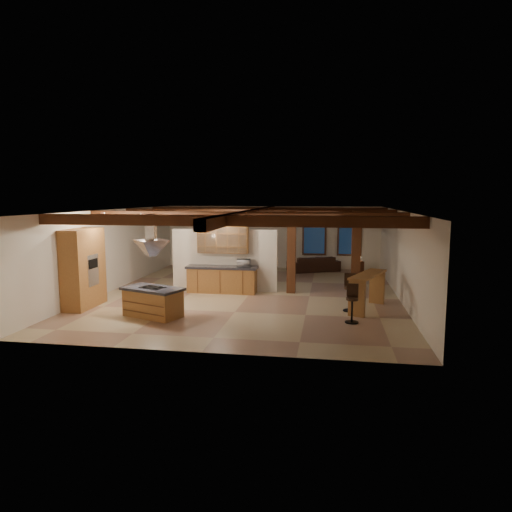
{
  "coord_description": "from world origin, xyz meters",
  "views": [
    {
      "loc": [
        2.7,
        -15.25,
        3.39
      ],
      "look_at": [
        0.15,
        0.5,
        1.27
      ],
      "focal_mm": 32.0,
      "sensor_mm": 36.0,
      "label": 1
    }
  ],
  "objects_px": {
    "bar_counter": "(368,285)",
    "dining_table": "(249,274)",
    "kitchen_island": "(153,302)",
    "sofa": "(314,264)"
  },
  "relations": [
    {
      "from": "kitchen_island",
      "to": "bar_counter",
      "type": "distance_m",
      "value": 6.29
    },
    {
      "from": "kitchen_island",
      "to": "sofa",
      "type": "relative_size",
      "value": 0.83
    },
    {
      "from": "sofa",
      "to": "bar_counter",
      "type": "distance_m",
      "value": 7.05
    },
    {
      "from": "bar_counter",
      "to": "dining_table",
      "type": "bearing_deg",
      "value": 138.37
    },
    {
      "from": "kitchen_island",
      "to": "dining_table",
      "type": "bearing_deg",
      "value": 72.33
    },
    {
      "from": "kitchen_island",
      "to": "dining_table",
      "type": "xyz_separation_m",
      "value": [
        1.77,
        5.56,
        -0.12
      ]
    },
    {
      "from": "dining_table",
      "to": "bar_counter",
      "type": "bearing_deg",
      "value": -50.68
    },
    {
      "from": "sofa",
      "to": "bar_counter",
      "type": "bearing_deg",
      "value": 80.58
    },
    {
      "from": "kitchen_island",
      "to": "dining_table",
      "type": "relative_size",
      "value": 1.09
    },
    {
      "from": "kitchen_island",
      "to": "sofa",
      "type": "xyz_separation_m",
      "value": [
        4.19,
        8.56,
        -0.09
      ]
    }
  ]
}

